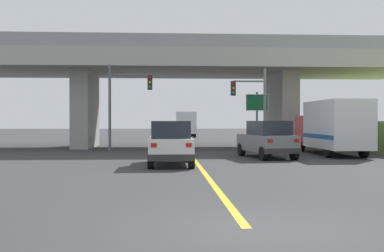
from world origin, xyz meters
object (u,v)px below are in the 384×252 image
at_px(suv_crossing, 267,139).
at_px(suv_lead, 171,143).
at_px(traffic_signal_farside, 124,97).
at_px(highway_sign, 257,107).
at_px(box_truck, 333,127).
at_px(semi_truck_distant, 186,124).
at_px(traffic_signal_nearside, 254,100).

bearing_deg(suv_crossing, suv_lead, -153.52).
xyz_separation_m(traffic_signal_farside, highway_sign, (9.32, 2.46, -0.62)).
height_order(suv_lead, box_truck, box_truck).
distance_m(suv_lead, semi_truck_distant, 37.26).
bearing_deg(suv_lead, suv_crossing, 36.43).
bearing_deg(suv_lead, box_truck, 31.42).
height_order(box_truck, traffic_signal_nearside, traffic_signal_nearside).
distance_m(suv_lead, highway_sign, 13.99).
xyz_separation_m(box_truck, highway_sign, (-3.25, 6.39, 1.31)).
relative_size(suv_crossing, semi_truck_distant, 0.69).
height_order(suv_lead, suv_crossing, same).
distance_m(suv_crossing, traffic_signal_nearside, 6.26).
bearing_deg(highway_sign, traffic_signal_farside, -165.20).
relative_size(suv_crossing, highway_sign, 1.17).
bearing_deg(box_truck, traffic_signal_nearside, 136.35).
relative_size(traffic_signal_nearside, highway_sign, 1.34).
bearing_deg(box_truck, semi_truck_distant, 103.14).
bearing_deg(suv_crossing, traffic_signal_nearside, 76.70).
relative_size(traffic_signal_farside, semi_truck_distant, 0.82).
relative_size(traffic_signal_farside, highway_sign, 1.39).
xyz_separation_m(suv_crossing, traffic_signal_nearside, (0.34, 5.79, 2.36)).
bearing_deg(suv_crossing, highway_sign, 72.67).
bearing_deg(traffic_signal_farside, highway_sign, 14.80).
distance_m(suv_crossing, semi_truck_distant, 33.40).
bearing_deg(semi_truck_distant, highway_sign, -80.76).
relative_size(suv_crossing, traffic_signal_nearside, 0.88).
height_order(suv_crossing, traffic_signal_farside, traffic_signal_farside).
bearing_deg(semi_truck_distant, suv_lead, -93.60).
bearing_deg(traffic_signal_nearside, traffic_signal_farside, 179.26).
distance_m(suv_crossing, highway_sign, 8.66).
bearing_deg(traffic_signal_farside, traffic_signal_nearside, -0.74).
height_order(traffic_signal_farside, highway_sign, traffic_signal_farside).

